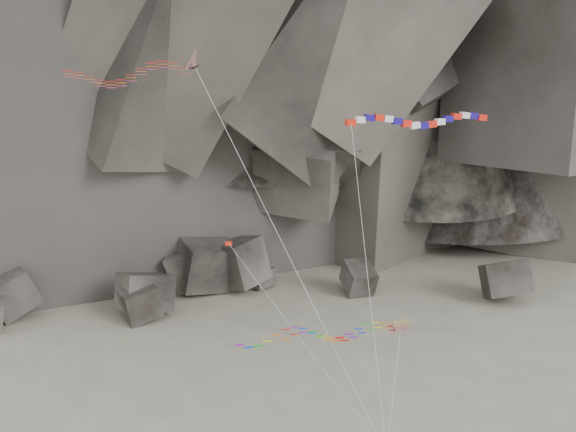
{
  "coord_description": "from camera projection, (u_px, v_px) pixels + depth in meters",
  "views": [
    {
      "loc": [
        -4.64,
        -44.11,
        28.73
      ],
      "look_at": [
        1.11,
        6.0,
        17.37
      ],
      "focal_mm": 40.0,
      "sensor_mm": 36.0,
      "label": 1
    }
  ],
  "objects": [
    {
      "name": "boulder_field",
      "position": [
        186.0,
        284.0,
        81.5
      ],
      "size": [
        70.85,
        18.46,
        8.07
      ],
      "color": "#47423F",
      "rests_on": "ground"
    },
    {
      "name": "delta_kite",
      "position": [
        122.0,
        73.0,
        43.62
      ],
      "size": [
        22.4,
        6.17,
        28.71
      ],
      "rotation": [
        0.0,
        0.0,
        -0.4
      ],
      "color": "red",
      "rests_on": "ground"
    },
    {
      "name": "pennant_kite",
      "position": [
        266.0,
        294.0,
        46.66
      ],
      "size": [
        11.28,
        4.94,
        14.95
      ],
      "rotation": [
        0.0,
        0.0,
        0.02
      ],
      "color": "red",
      "rests_on": "ground"
    },
    {
      "name": "banner_kite",
      "position": [
        418.0,
        121.0,
        50.69
      ],
      "size": [
        12.16,
        10.61,
        23.87
      ],
      "rotation": [
        0.0,
        0.0,
        0.19
      ],
      "color": "red",
      "rests_on": "ground"
    },
    {
      "name": "parafoil_kite",
      "position": [
        315.0,
        333.0,
        45.18
      ],
      "size": [
        13.06,
        2.05,
        9.57
      ],
      "rotation": [
        0.0,
        0.0,
        -0.05
      ],
      "color": "yellow",
      "rests_on": "ground"
    }
  ]
}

